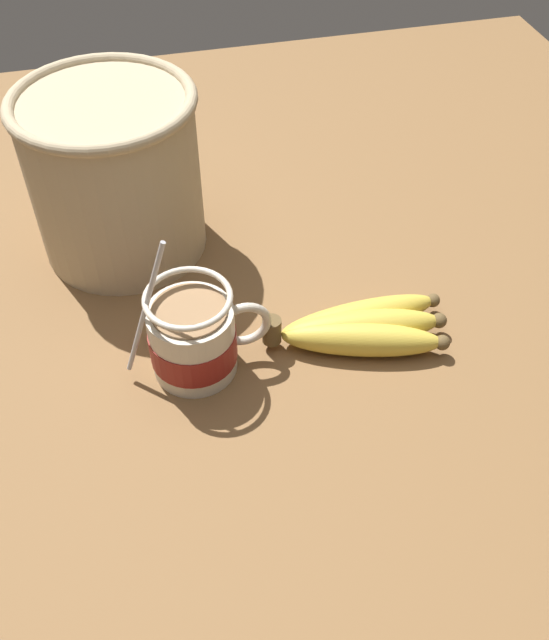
{
  "coord_description": "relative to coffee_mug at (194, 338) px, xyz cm",
  "views": [
    {
      "loc": [
        -9.27,
        -51.3,
        59.64
      ],
      "look_at": [
        2.55,
        -3.06,
        7.91
      ],
      "focal_mm": 40.0,
      "sensor_mm": 36.0,
      "label": 1
    }
  ],
  "objects": [
    {
      "name": "coffee_mug",
      "position": [
        0.0,
        0.0,
        0.0
      ],
      "size": [
        14.88,
        8.74,
        16.91
      ],
      "color": "beige",
      "rests_on": "table"
    },
    {
      "name": "woven_basket",
      "position": [
        -4.98,
        21.6,
        5.89
      ],
      "size": [
        20.1,
        20.1,
        19.54
      ],
      "color": "tan",
      "rests_on": "table"
    },
    {
      "name": "table",
      "position": [
        5.73,
        3.38,
        -5.98
      ],
      "size": [
        132.87,
        132.87,
        3.49
      ],
      "color": "brown",
      "rests_on": "ground"
    },
    {
      "name": "banana_bunch",
      "position": [
        17.35,
        -0.49,
        -2.44
      ],
      "size": [
        20.09,
        9.51,
        4.1
      ],
      "color": "brown",
      "rests_on": "table"
    }
  ]
}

